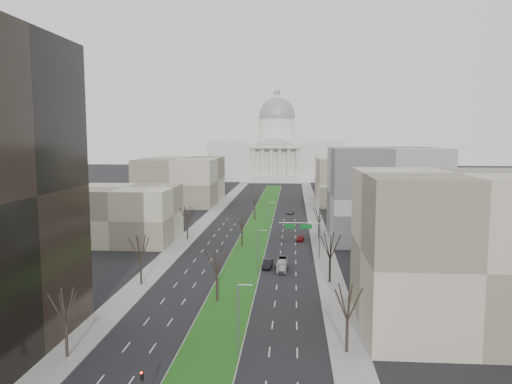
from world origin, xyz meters
The scene contains 28 objects.
ground centered at (0.00, 120.00, 0.00)m, with size 600.00×600.00×0.00m, color black.
median centered at (0.00, 118.99, 0.10)m, with size 8.00×222.03×0.20m.
sidewalk_left centered at (-17.50, 95.00, 0.07)m, with size 5.00×330.00×0.15m, color gray.
sidewalk_right centered at (17.50, 95.00, 0.07)m, with size 5.00×330.00×0.15m, color gray.
capitol centered at (0.00, 269.59, 16.31)m, with size 80.00×46.00×55.00m.
building_beige_left centered at (-33.00, 85.00, 7.00)m, with size 26.00×22.00×14.00m, color gray.
building_tan_right centered at (33.00, 32.00, 11.00)m, with size 26.00×24.00×22.00m, color gray.
building_grey_right centered at (34.00, 92.00, 12.00)m, with size 28.00×26.00×24.00m, color slate.
building_far_left centered at (-35.00, 160.00, 9.00)m, with size 30.00×40.00×18.00m, color gray.
building_far_right centered at (35.00, 165.00, 9.00)m, with size 30.00×40.00×18.00m, color gray.
tree_left_near centered at (-17.20, 18.00, 6.61)m, with size 5.10×5.10×9.18m.
tree_left_mid centered at (-17.20, 48.00, 7.00)m, with size 5.40×5.40×9.72m.
tree_left_far centered at (-17.20, 88.00, 6.84)m, with size 5.28×5.28×9.50m.
tree_right_near centered at (17.20, 22.00, 6.69)m, with size 5.16×5.16×9.29m.
tree_right_mid centered at (17.20, 52.00, 7.16)m, with size 5.52×5.52×9.94m.
tree_right_far centered at (17.20, 92.00, 6.53)m, with size 5.04×5.04×9.07m.
tree_median_a centered at (-2.00, 40.00, 7.00)m, with size 5.40×5.40×9.72m.
tree_median_b centered at (-2.00, 80.00, 7.00)m, with size 5.40×5.40×9.72m.
tree_median_c centered at (-2.00, 120.00, 7.00)m, with size 5.40×5.40×9.72m.
streetlamp_median_a centered at (3.76, 20.00, 4.81)m, with size 1.90×0.20×9.16m.
streetlamp_median_b centered at (3.76, 55.00, 4.81)m, with size 1.90×0.20×9.16m.
streetlamp_median_c centered at (3.76, 95.00, 4.81)m, with size 1.90×0.20×9.16m.
mast_arm_signs centered at (13.49, 70.03, 6.11)m, with size 9.12×0.24×8.09m.
car_grey_near centered at (8.29, 58.39, 0.79)m, with size 1.86×4.63×1.58m, color #4A4C51.
car_black centered at (5.20, 61.54, 0.86)m, with size 1.82×5.21×1.72m, color black.
car_red centered at (12.24, 88.46, 0.64)m, with size 1.78×4.38×1.27m, color maroon.
car_grey_far centered at (9.34, 132.81, 0.64)m, with size 2.13×4.62×1.28m, color #47494E.
box_van centered at (8.21, 60.23, 1.11)m, with size 1.86×7.97×2.22m, color silver.
Camera 1 is at (10.33, -38.62, 27.18)m, focal length 35.00 mm.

